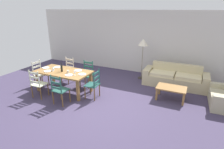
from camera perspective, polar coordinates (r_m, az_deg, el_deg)
ground_plane at (r=5.86m, az=-5.25°, el=-8.19°), size 9.60×9.60×0.02m
wall_far at (r=8.28m, az=6.24°, el=10.23°), size 9.60×0.16×2.70m
dining_table at (r=6.41m, az=-15.03°, el=0.33°), size 1.90×0.96×0.75m
dining_chair_near_left at (r=6.29m, az=-22.23°, el=-2.72°), size 0.43×0.41×0.96m
dining_chair_near_right at (r=5.65m, az=-16.16°, el=-4.59°), size 0.43×0.41×0.96m
dining_chair_far_left at (r=7.30m, az=-13.59°, el=1.32°), size 0.45×0.43×0.96m
dining_chair_far_right at (r=6.75m, az=-7.84°, el=0.17°), size 0.43×0.41×0.96m
dining_chair_head_west at (r=7.25m, az=-21.78°, el=0.30°), size 0.41×0.43×0.96m
dining_chair_head_east at (r=5.83m, az=-5.83°, el=-3.05°), size 0.42×0.44×0.96m
dinner_plate_near_left at (r=6.51m, az=-19.55°, el=1.01°), size 0.24×0.24×0.02m
fork_near_left at (r=6.61m, az=-20.47°, el=1.14°), size 0.02×0.17×0.01m
dinner_plate_near_right at (r=5.93m, az=-13.31°, el=-0.18°), size 0.24×0.24×0.02m
fork_near_right at (r=6.02m, az=-14.42°, el=-0.02°), size 0.02×0.17×0.01m
dinner_plate_far_left at (r=6.85m, az=-16.66°, el=2.27°), size 0.24×0.24×0.02m
fork_far_left at (r=6.95m, az=-17.59°, el=2.37°), size 0.03×0.17×0.01m
dinner_plate_far_right at (r=6.30m, az=-10.52°, el=1.25°), size 0.24×0.24×0.02m
fork_far_right at (r=6.39m, az=-11.61°, el=1.38°), size 0.02×0.17×0.01m
dinner_plate_head_west at (r=6.90m, az=-20.08°, el=2.01°), size 0.24×0.24×0.02m
fork_head_west at (r=7.01m, az=-20.95°, el=2.12°), size 0.02×0.17×0.01m
dinner_plate_head_east at (r=5.93m, az=-9.31°, el=0.10°), size 0.24×0.24×0.02m
fork_head_east at (r=6.01m, az=-10.49°, el=0.26°), size 0.02×0.17×0.01m
wine_bottle at (r=6.31m, az=-15.55°, el=1.91°), size 0.07×0.07×0.32m
wine_glass_near_left at (r=6.45m, az=-18.10°, el=1.99°), size 0.06×0.06×0.16m
wine_glass_near_right at (r=5.88m, az=-11.69°, el=0.84°), size 0.06×0.06×0.16m
coffee_cup_primary at (r=6.15m, az=-13.63°, el=0.89°), size 0.07×0.07×0.09m
coffee_cup_secondary at (r=6.55m, az=-17.88°, el=1.65°), size 0.07×0.07×0.09m
couch at (r=7.19m, az=19.17°, el=-1.11°), size 2.29×0.82×0.80m
coffee_table at (r=6.04m, az=18.15°, el=-4.42°), size 0.90×0.56×0.42m
standing_lamp at (r=7.30m, az=9.75°, el=9.20°), size 0.40×0.40×1.64m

